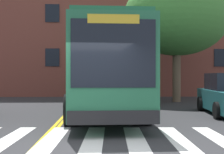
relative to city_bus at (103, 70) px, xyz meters
name	(u,v)px	position (x,y,z in m)	size (l,w,h in m)	color
ground_plane	(83,152)	(-0.49, -7.34, -1.89)	(120.00, 120.00, 0.00)	#303033
crosswalk	(115,138)	(0.26, -5.91, -1.89)	(12.60, 3.82, 0.01)	white
lane_line_yellow_inner	(80,99)	(-1.62, 8.09, -1.89)	(0.12, 36.00, 0.01)	gold
lane_line_yellow_outer	(82,99)	(-1.46, 8.09, -1.89)	(0.12, 36.00, 0.01)	gold
city_bus	(103,70)	(0.00, 0.00, 0.00)	(3.22, 12.24, 3.52)	#28704C
street_tree_curbside_large	(177,18)	(4.70, 5.50, 3.43)	(9.07, 8.73, 7.75)	brown
building_facade	(60,27)	(-3.91, 14.66, 4.29)	(33.37, 8.70, 12.35)	brown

